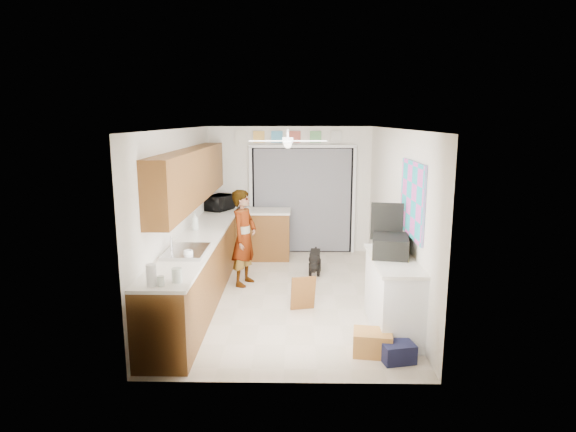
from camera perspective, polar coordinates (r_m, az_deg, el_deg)
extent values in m
plane|color=beige|center=(7.44, -0.05, -9.33)|extent=(5.00, 5.00, 0.00)
plane|color=white|center=(6.96, -0.06, 10.29)|extent=(5.00, 5.00, 0.00)
plane|color=white|center=(9.56, 0.21, 3.08)|extent=(3.20, 0.00, 3.20)
plane|color=white|center=(4.67, -0.60, -5.83)|extent=(3.20, 0.00, 3.20)
plane|color=white|center=(7.30, -12.71, 0.19)|extent=(0.00, 5.00, 5.00)
plane|color=white|center=(7.25, 12.69, 0.11)|extent=(0.00, 5.00, 5.00)
cube|color=brown|center=(7.43, -10.18, -5.88)|extent=(0.60, 4.80, 0.90)
cube|color=white|center=(7.31, -10.23, -2.35)|extent=(0.62, 4.80, 0.04)
cube|color=brown|center=(7.38, -11.32, 4.68)|extent=(0.32, 4.00, 0.80)
cube|color=silver|center=(6.35, -11.96, -4.18)|extent=(0.50, 0.76, 0.06)
cylinder|color=silver|center=(6.37, -13.66, -3.33)|extent=(0.03, 0.03, 0.22)
cube|color=brown|center=(9.25, -2.94, -2.28)|extent=(1.00, 0.60, 0.90)
cube|color=white|center=(9.15, -2.97, 0.58)|extent=(1.04, 0.64, 0.04)
cube|color=black|center=(9.56, 1.70, 1.86)|extent=(2.00, 0.06, 2.10)
cube|color=gray|center=(9.53, 1.71, 1.82)|extent=(1.90, 0.03, 2.05)
cube|color=white|center=(9.58, -4.41, 1.84)|extent=(0.06, 0.04, 2.10)
cube|color=white|center=(9.60, 7.81, 1.80)|extent=(0.06, 0.04, 2.10)
cube|color=white|center=(9.42, 1.75, 8.26)|extent=(2.10, 0.04, 0.06)
cube|color=#F9BE53|center=(9.47, -3.47, 9.35)|extent=(0.22, 0.02, 0.22)
cube|color=#4FA7D3|center=(9.45, -1.33, 9.37)|extent=(0.22, 0.02, 0.22)
cube|color=#BC5446|center=(9.44, 0.83, 9.37)|extent=(0.22, 0.02, 0.22)
cube|color=#60A866|center=(9.45, 3.29, 9.35)|extent=(0.22, 0.02, 0.22)
cube|color=beige|center=(9.47, 5.74, 9.32)|extent=(0.22, 0.02, 0.22)
cube|color=silver|center=(9.50, -5.60, 9.33)|extent=(0.22, 0.02, 0.26)
cube|color=white|center=(6.28, 12.32, -9.22)|extent=(0.50, 1.40, 0.90)
cube|color=white|center=(6.13, 12.41, -5.11)|extent=(0.54, 1.44, 0.04)
cube|color=#DC51BC|center=(6.22, 14.51, 1.92)|extent=(0.03, 1.15, 0.95)
cube|color=white|center=(7.17, -0.03, 8.88)|extent=(1.14, 1.14, 0.24)
imported|color=black|center=(9.19, -8.10, 1.58)|extent=(0.54, 0.62, 0.29)
imported|color=silver|center=(7.60, -10.96, -0.58)|extent=(0.14, 0.14, 0.29)
imported|color=white|center=(6.14, -11.74, -4.41)|extent=(0.15, 0.15, 0.09)
cylinder|color=silver|center=(5.26, -13.03, -6.84)|extent=(0.11, 0.11, 0.15)
cylinder|color=silver|center=(5.18, -14.84, -7.46)|extent=(0.09, 0.09, 0.11)
cylinder|color=white|center=(5.19, -15.89, -6.78)|extent=(0.13, 0.13, 0.23)
cube|color=black|center=(6.22, 12.04, -3.47)|extent=(0.53, 0.65, 0.25)
cube|color=yellow|center=(6.25, 11.99, -4.44)|extent=(0.54, 0.65, 0.02)
cube|color=black|center=(6.44, 11.64, -0.66)|extent=(0.42, 0.11, 0.50)
cube|color=#C98B3F|center=(5.74, 9.97, -14.57)|extent=(0.47, 0.38, 0.27)
cube|color=#161938|center=(5.67, 12.79, -15.39)|extent=(0.41, 0.36, 0.22)
cube|color=brown|center=(6.78, 1.80, -9.13)|extent=(0.36, 0.20, 0.51)
imported|color=white|center=(7.72, -5.23, -2.58)|extent=(0.54, 0.66, 1.55)
cube|color=black|center=(8.37, 3.21, -5.35)|extent=(0.30, 0.59, 0.45)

